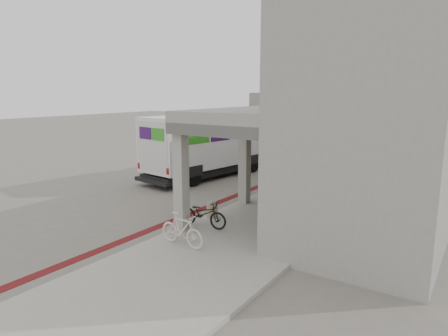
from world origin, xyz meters
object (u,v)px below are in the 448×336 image
Objects in this scene: utility_cabinet at (314,187)px; bicycle_black at (203,213)px; bench at (282,207)px; bicycle_cream at (182,230)px; fedex_truck at (206,144)px.

utility_cabinet is 0.62× the size of bicycle_black.
bench is 4.50m from bicycle_cream.
utility_cabinet is (6.83, -1.66, -1.14)m from fedex_truck.
utility_cabinet is 7.24m from bicycle_cream.
fedex_truck is 5.01× the size of bicycle_cream.
fedex_truck is 10.44m from bicycle_cream.
fedex_truck is 8.78m from bicycle_black.
bench is (6.66, -4.43, -1.39)m from fedex_truck.
utility_cabinet is at bearing -5.66° from fedex_truck.
fedex_truck is at bearing 140.29° from bench.
fedex_truck is 4.61× the size of bicycle_black.
bench is 3.13m from bicycle_black.
bicycle_black is (5.03, -7.09, -1.22)m from fedex_truck.
bicycle_cream is (0.49, -1.69, 0.02)m from bicycle_black.
bicycle_black is 1.76m from bicycle_cream.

